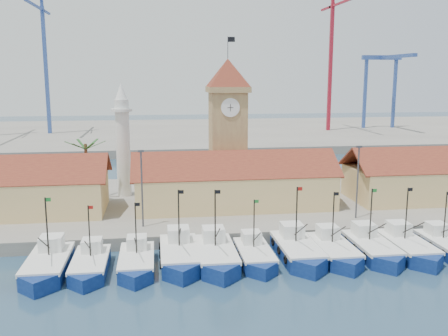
{
  "coord_description": "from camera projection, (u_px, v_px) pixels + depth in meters",
  "views": [
    {
      "loc": [
        -10.27,
        -44.7,
        18.85
      ],
      "look_at": [
        -1.64,
        18.0,
        7.08
      ],
      "focal_mm": 40.0,
      "sensor_mm": 36.0,
      "label": 1
    }
  ],
  "objects": [
    {
      "name": "boat_10",
      "position": [
        447.0,
        247.0,
        53.46
      ],
      "size": [
        3.38,
        9.26,
        7.01
      ],
      "color": "navy",
      "rests_on": "ground"
    },
    {
      "name": "clock_tower",
      "position": [
        228.0,
        124.0,
        71.5
      ],
      "size": [
        5.8,
        5.8,
        22.7
      ],
      "color": "tan",
      "rests_on": "quay"
    },
    {
      "name": "boat_5",
      "position": [
        255.0,
        257.0,
        50.7
      ],
      "size": [
        3.3,
        9.03,
        6.83
      ],
      "color": "navy",
      "rests_on": "ground"
    },
    {
      "name": "crane_blue_near",
      "position": [
        44.0,
        51.0,
        142.4
      ],
      "size": [
        1.0,
        29.38,
        43.21
      ],
      "color": "#304D95",
      "rests_on": "terminal"
    },
    {
      "name": "terminal",
      "position": [
        189.0,
        134.0,
        155.32
      ],
      "size": [
        240.0,
        80.0,
        2.0
      ],
      "primitive_type": "cube",
      "color": "gray",
      "rests_on": "ground"
    },
    {
      "name": "boat_6",
      "position": [
        298.0,
        252.0,
        51.66
      ],
      "size": [
        3.85,
        10.53,
        7.97
      ],
      "color": "navy",
      "rests_on": "ground"
    },
    {
      "name": "boat_7",
      "position": [
        335.0,
        252.0,
        51.88
      ],
      "size": [
        3.55,
        9.73,
        7.36
      ],
      "color": "navy",
      "rests_on": "ground"
    },
    {
      "name": "boat_2",
      "position": [
        137.0,
        263.0,
        48.83
      ],
      "size": [
        3.39,
        9.28,
        7.02
      ],
      "color": "navy",
      "rests_on": "ground"
    },
    {
      "name": "boat_3",
      "position": [
        180.0,
        257.0,
        50.33
      ],
      "size": [
        3.84,
        10.52,
        7.96
      ],
      "color": "navy",
      "rests_on": "ground"
    },
    {
      "name": "boat_9",
      "position": [
        408.0,
        249.0,
        52.81
      ],
      "size": [
        3.67,
        10.06,
        7.61
      ],
      "color": "navy",
      "rests_on": "ground"
    },
    {
      "name": "crane_red_right",
      "position": [
        332.0,
        48.0,
        150.33
      ],
      "size": [
        1.0,
        31.66,
        45.33
      ],
      "color": "maroon",
      "rests_on": "terminal"
    },
    {
      "name": "lamp_posts",
      "position": [
        249.0,
        182.0,
        58.93
      ],
      "size": [
        80.7,
        0.25,
        9.03
      ],
      "color": "#3F3F44",
      "rests_on": "quay"
    },
    {
      "name": "boat_4",
      "position": [
        216.0,
        257.0,
        50.25
      ],
      "size": [
        3.85,
        10.56,
        7.99
      ],
      "color": "navy",
      "rests_on": "ground"
    },
    {
      "name": "boat_0",
      "position": [
        47.0,
        267.0,
        47.75
      ],
      "size": [
        3.77,
        10.34,
        7.82
      ],
      "color": "navy",
      "rests_on": "ground"
    },
    {
      "name": "quay",
      "position": [
        230.0,
        203.0,
        71.6
      ],
      "size": [
        140.0,
        32.0,
        1.5
      ],
      "primitive_type": "cube",
      "color": "gray",
      "rests_on": "ground"
    },
    {
      "name": "minaret",
      "position": [
        123.0,
        140.0,
        71.84
      ],
      "size": [
        3.0,
        3.0,
        16.3
      ],
      "color": "silver",
      "rests_on": "quay"
    },
    {
      "name": "boat_8",
      "position": [
        373.0,
        250.0,
        52.52
      ],
      "size": [
        3.65,
        10.01,
        7.58
      ],
      "color": "navy",
      "rests_on": "ground"
    },
    {
      "name": "ground",
      "position": [
        266.0,
        273.0,
        48.36
      ],
      "size": [
        400.0,
        400.0,
        0.0
      ],
      "primitive_type": "plane",
      "color": "#1C344B",
      "rests_on": "ground"
    },
    {
      "name": "boat_1",
      "position": [
        90.0,
        266.0,
        48.09
      ],
      "size": [
        3.34,
        9.15,
        6.93
      ],
      "color": "navy",
      "rests_on": "ground"
    },
    {
      "name": "hall_center",
      "position": [
        234.0,
        188.0,
        67.11
      ],
      "size": [
        27.04,
        10.13,
        7.61
      ],
      "color": "#D7B376",
      "rests_on": "quay"
    },
    {
      "name": "gantry",
      "position": [
        386.0,
        72.0,
        156.89
      ],
      "size": [
        13.0,
        22.0,
        23.2
      ],
      "color": "#304D95",
      "rests_on": "terminal"
    },
    {
      "name": "palm_tree",
      "position": [
        87.0,
        167.0,
        69.86
      ],
      "size": [
        5.6,
        5.03,
        8.39
      ],
      "color": "brown",
      "rests_on": "quay"
    }
  ]
}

